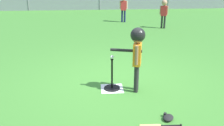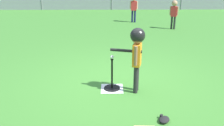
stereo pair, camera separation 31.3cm
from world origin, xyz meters
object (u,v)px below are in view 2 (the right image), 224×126
at_px(batting_tee, 112,84).
at_px(glove_by_plate, 164,119).
at_px(baseball_on_tee, 112,57).
at_px(batter_child, 137,47).
at_px(fielder_near_left, 134,5).
at_px(fielder_deep_right, 174,11).

height_order(batting_tee, glove_by_plate, batting_tee).
xyz_separation_m(baseball_on_tee, batter_child, (0.46, -0.12, 0.23)).
relative_size(fielder_near_left, fielder_deep_right, 1.05).
height_order(fielder_deep_right, glove_by_plate, fielder_deep_right).
bearing_deg(baseball_on_tee, batter_child, -14.80).
distance_m(baseball_on_tee, fielder_near_left, 6.83).
distance_m(batting_tee, fielder_deep_right, 5.94).
xyz_separation_m(batter_child, fielder_deep_right, (2.02, 5.49, -0.18)).
distance_m(fielder_near_left, glove_by_plate, 7.98).
bearing_deg(fielder_near_left, glove_by_plate, -91.77).
relative_size(baseball_on_tee, fielder_near_left, 0.06).
xyz_separation_m(baseball_on_tee, fielder_deep_right, (2.48, 5.37, 0.05)).
bearing_deg(glove_by_plate, fielder_deep_right, 75.72).
height_order(batting_tee, fielder_near_left, fielder_near_left).
height_order(fielder_near_left, glove_by_plate, fielder_near_left).
bearing_deg(fielder_near_left, fielder_deep_right, -44.07).
xyz_separation_m(batter_child, glove_by_plate, (0.34, -1.08, -0.87)).
bearing_deg(fielder_near_left, baseball_on_tee, -98.85).
bearing_deg(batting_tee, baseball_on_tee, 0.00).
bearing_deg(batter_child, fielder_near_left, 85.08).
bearing_deg(batting_tee, fielder_near_left, 81.15).
bearing_deg(glove_by_plate, batter_child, 107.75).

